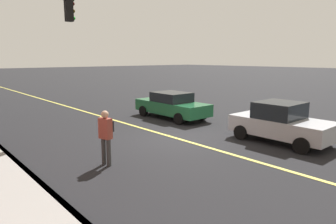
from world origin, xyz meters
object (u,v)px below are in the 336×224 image
object	(u,v)px
car_green	(172,105)
pedestrian_with_backpack	(106,133)
car_silver	(281,123)
traffic_light_mast	(17,37)

from	to	relation	value
car_green	pedestrian_with_backpack	distance (m)	7.90
car_silver	car_green	xyz separation A→B (m)	(6.54, 0.05, -0.05)
pedestrian_with_backpack	car_silver	bearing A→B (deg)	-108.51
car_silver	pedestrian_with_backpack	xyz separation A→B (m)	(2.23, 6.67, 0.25)
car_green	pedestrian_with_backpack	size ratio (longest dim) A/B	2.61
car_silver	car_green	size ratio (longest dim) A/B	0.85
car_silver	car_green	bearing A→B (deg)	0.45
traffic_light_mast	car_green	bearing A→B (deg)	-92.89
pedestrian_with_backpack	traffic_light_mast	size ratio (longest dim) A/B	0.29
traffic_light_mast	car_silver	bearing A→B (deg)	-131.78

